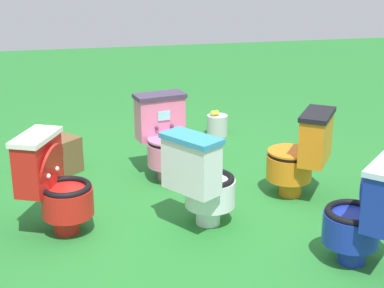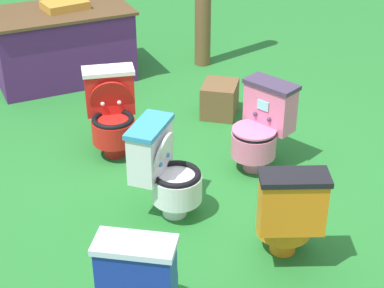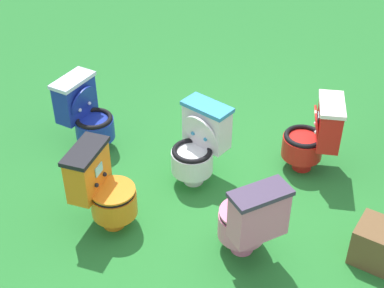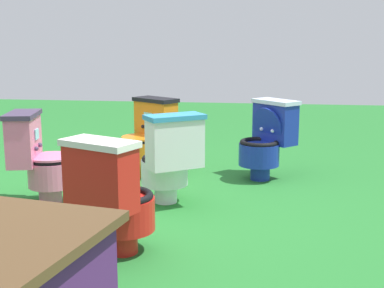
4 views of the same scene
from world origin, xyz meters
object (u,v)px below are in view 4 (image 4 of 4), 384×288
(toilet_pink, at_px, (39,157))
(toilet_red, at_px, (114,196))
(toilet_orange, at_px, (148,136))
(toilet_blue, at_px, (267,139))
(toilet_white, at_px, (169,158))

(toilet_pink, bearing_deg, toilet_red, 30.85)
(toilet_pink, relative_size, toilet_red, 1.00)
(toilet_orange, height_order, toilet_red, same)
(toilet_red, xyz_separation_m, toilet_blue, (-0.89, -1.94, 0.00))
(toilet_pink, distance_m, toilet_blue, 2.02)
(toilet_white, bearing_deg, toilet_orange, 77.52)
(toilet_pink, bearing_deg, toilet_white, 83.73)
(toilet_blue, distance_m, toilet_white, 1.17)
(toilet_orange, distance_m, toilet_red, 1.95)
(toilet_red, xyz_separation_m, toilet_white, (-0.14, -1.03, 0.00))
(toilet_pink, xyz_separation_m, toilet_white, (-1.01, -0.10, 0.00))
(toilet_orange, xyz_separation_m, toilet_red, (-0.23, 1.93, 0.00))
(toilet_pink, relative_size, toilet_blue, 1.00)
(toilet_red, bearing_deg, toilet_white, 106.17)
(toilet_orange, relative_size, toilet_red, 1.00)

